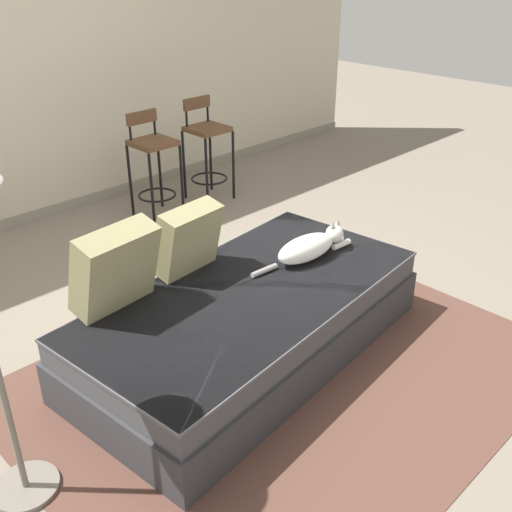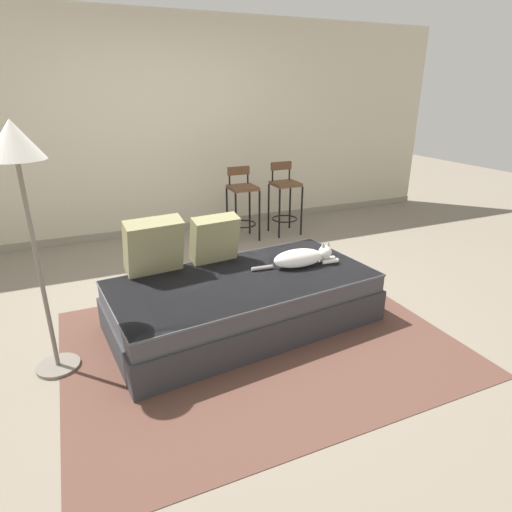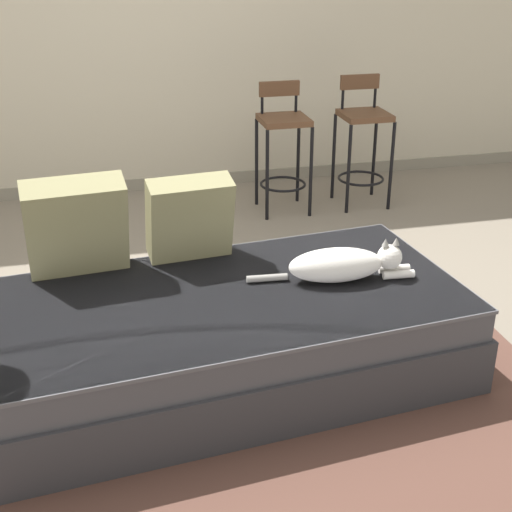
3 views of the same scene
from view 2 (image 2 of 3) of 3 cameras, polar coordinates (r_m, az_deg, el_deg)
ground_plane at (r=3.81m, az=-3.90°, el=-6.13°), size 16.00×16.00×0.00m
wall_back_panel at (r=5.57m, az=-12.54°, el=16.23°), size 8.00×0.10×2.60m
wall_baseboard_trim at (r=5.76m, az=-11.44°, el=3.68°), size 8.00×0.02×0.09m
area_rug at (r=3.24m, az=0.42°, el=-11.33°), size 2.73×2.12×0.01m
couch at (r=3.38m, az=-1.66°, el=-5.93°), size 2.13×1.22×0.40m
throw_pillow_corner at (r=3.38m, az=-13.47°, el=1.31°), size 0.46×0.31×0.46m
throw_pillow_middle at (r=3.55m, az=-5.57°, el=2.33°), size 0.40×0.26×0.41m
cat at (r=3.50m, az=6.11°, el=-0.21°), size 0.74×0.20×0.19m
bar_stool_near_window at (r=5.25m, az=-1.82°, el=7.63°), size 0.33×0.33×0.88m
bar_stool_by_doorway at (r=5.49m, az=3.85°, el=8.19°), size 0.34×0.34×0.90m
floor_lamp at (r=2.79m, az=-29.14°, el=10.44°), size 0.32×0.32×1.61m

